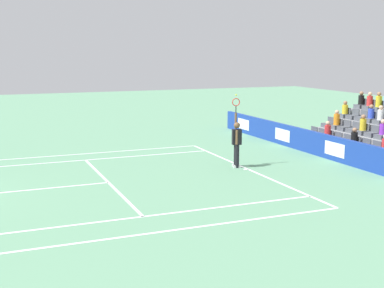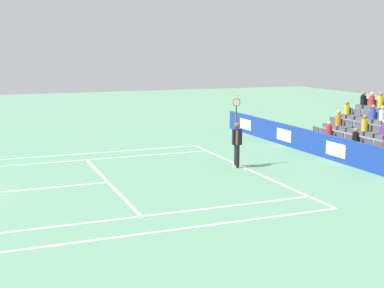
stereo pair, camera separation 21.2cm
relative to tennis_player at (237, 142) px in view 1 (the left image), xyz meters
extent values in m
cube|color=white|center=(-0.56, -0.24, -0.99)|extent=(10.97, 0.10, 0.01)
cube|color=white|center=(-0.56, 5.25, -0.99)|extent=(8.23, 0.10, 0.01)
cube|color=white|center=(-0.56, 8.45, -0.99)|extent=(0.10, 6.40, 0.01)
cube|color=white|center=(3.56, 5.71, -0.99)|extent=(0.10, 11.89, 0.01)
cube|color=white|center=(-4.67, 5.71, -0.99)|extent=(0.10, 11.89, 0.01)
cube|color=white|center=(4.93, 5.71, -0.99)|extent=(0.10, 11.89, 0.01)
cube|color=white|center=(-6.04, 5.71, -0.99)|extent=(0.10, 11.89, 0.01)
cube|color=white|center=(-0.56, -0.14, -0.99)|extent=(0.10, 0.20, 0.01)
cube|color=#193899|center=(-0.56, -4.36, -0.49)|extent=(20.19, 0.20, 1.01)
cube|color=white|center=(-0.56, -4.25, -0.49)|extent=(1.29, 0.01, 0.56)
cube|color=white|center=(3.48, -4.25, -0.49)|extent=(1.29, 0.01, 0.56)
cube|color=white|center=(7.52, -4.25, -0.49)|extent=(1.29, 0.01, 0.56)
cylinder|color=black|center=(-0.12, 0.03, -0.54)|extent=(0.16, 0.16, 0.90)
cylinder|color=black|center=(0.11, -0.03, -0.54)|extent=(0.16, 0.16, 0.90)
cube|color=white|center=(-0.12, 0.03, -0.95)|extent=(0.18, 0.28, 0.08)
cube|color=white|center=(0.11, -0.03, -0.95)|extent=(0.18, 0.28, 0.08)
cube|color=black|center=(-0.01, 0.00, 0.21)|extent=(0.30, 0.40, 0.60)
sphere|color=brown|center=(-0.01, 0.00, 0.67)|extent=(0.24, 0.24, 0.24)
cylinder|color=brown|center=(0.21, -0.05, 0.82)|extent=(0.09, 0.09, 0.62)
cylinder|color=brown|center=(-0.21, 0.10, 0.23)|extent=(0.09, 0.09, 0.56)
cylinder|color=black|center=(0.21, -0.05, 1.27)|extent=(0.04, 0.04, 0.28)
torus|color=red|center=(0.21, -0.05, 1.55)|extent=(0.11, 0.31, 0.31)
sphere|color=#D1E533|center=(0.21, -0.05, 1.83)|extent=(0.07, 0.07, 0.07)
cube|color=gray|center=(-0.56, -5.43, -0.78)|extent=(7.44, 0.95, 0.42)
cube|color=#545960|center=(-2.11, -5.43, -0.47)|extent=(0.48, 0.44, 0.20)
cube|color=#545960|center=(-1.49, -5.43, -0.47)|extent=(0.48, 0.44, 0.20)
cube|color=#545960|center=(-1.49, -5.63, -0.22)|extent=(0.48, 0.04, 0.30)
cube|color=#545960|center=(-0.87, -5.43, -0.47)|extent=(0.48, 0.44, 0.20)
cube|color=#545960|center=(-0.87, -5.63, -0.22)|extent=(0.48, 0.04, 0.30)
cube|color=#545960|center=(-0.25, -5.43, -0.47)|extent=(0.48, 0.44, 0.20)
cube|color=#545960|center=(-0.25, -5.63, -0.22)|extent=(0.48, 0.04, 0.30)
cube|color=#545960|center=(0.37, -5.43, -0.47)|extent=(0.48, 0.44, 0.20)
cube|color=#545960|center=(0.37, -5.63, -0.22)|extent=(0.48, 0.04, 0.30)
cube|color=#545960|center=(0.99, -5.43, -0.47)|extent=(0.48, 0.44, 0.20)
cube|color=#545960|center=(0.99, -5.63, -0.22)|extent=(0.48, 0.04, 0.30)
cube|color=#545960|center=(1.61, -5.43, -0.47)|extent=(0.48, 0.44, 0.20)
cube|color=#545960|center=(1.61, -5.63, -0.22)|extent=(0.48, 0.04, 0.30)
cube|color=#545960|center=(2.23, -5.43, -0.47)|extent=(0.48, 0.44, 0.20)
cube|color=#545960|center=(2.23, -5.63, -0.22)|extent=(0.48, 0.04, 0.30)
cube|color=#545960|center=(2.85, -5.43, -0.47)|extent=(0.48, 0.44, 0.20)
cube|color=#545960|center=(2.85, -5.63, -0.22)|extent=(0.48, 0.04, 0.30)
cube|color=gray|center=(-0.56, -6.38, -0.57)|extent=(7.44, 0.95, 0.84)
cube|color=#545960|center=(-0.87, -6.38, -0.05)|extent=(0.48, 0.44, 0.20)
cube|color=#545960|center=(-0.25, -6.38, -0.05)|extent=(0.48, 0.44, 0.20)
cube|color=#545960|center=(-0.25, -6.58, 0.20)|extent=(0.48, 0.04, 0.30)
cube|color=#545960|center=(0.37, -6.38, -0.05)|extent=(0.48, 0.44, 0.20)
cube|color=#545960|center=(0.37, -6.58, 0.20)|extent=(0.48, 0.04, 0.30)
cube|color=#545960|center=(0.99, -6.38, -0.05)|extent=(0.48, 0.44, 0.20)
cube|color=#545960|center=(0.99, -6.58, 0.20)|extent=(0.48, 0.04, 0.30)
cube|color=#545960|center=(1.61, -6.38, -0.05)|extent=(0.48, 0.44, 0.20)
cube|color=#545960|center=(1.61, -6.58, 0.20)|extent=(0.48, 0.04, 0.30)
cube|color=#545960|center=(2.23, -6.38, -0.05)|extent=(0.48, 0.44, 0.20)
cube|color=#545960|center=(2.23, -6.58, 0.20)|extent=(0.48, 0.04, 0.30)
cube|color=#545960|center=(2.85, -6.38, -0.05)|extent=(0.48, 0.44, 0.20)
cube|color=#545960|center=(2.85, -6.58, 0.20)|extent=(0.48, 0.04, 0.30)
cube|color=#545960|center=(0.37, -7.33, 0.37)|extent=(0.48, 0.44, 0.20)
cube|color=#545960|center=(0.37, -7.53, 0.62)|extent=(0.48, 0.04, 0.30)
cube|color=#545960|center=(0.99, -7.33, 0.37)|extent=(0.48, 0.44, 0.20)
cube|color=#545960|center=(0.99, -7.53, 0.62)|extent=(0.48, 0.04, 0.30)
cube|color=#545960|center=(1.61, -7.33, 0.37)|extent=(0.48, 0.44, 0.20)
cube|color=#545960|center=(1.61, -7.53, 0.62)|extent=(0.48, 0.04, 0.30)
cube|color=#545960|center=(2.23, -7.33, 0.37)|extent=(0.48, 0.44, 0.20)
cube|color=#545960|center=(2.23, -7.53, 0.62)|extent=(0.48, 0.04, 0.30)
cube|color=#545960|center=(2.85, -7.33, 0.37)|extent=(0.48, 0.44, 0.20)
cube|color=#545960|center=(2.85, -7.53, 0.62)|extent=(0.48, 0.04, 0.30)
cube|color=#545960|center=(1.61, -8.28, 0.79)|extent=(0.48, 0.44, 0.20)
cube|color=#545960|center=(1.61, -8.48, 1.04)|extent=(0.48, 0.04, 0.30)
cube|color=#545960|center=(2.23, -8.28, 0.79)|extent=(0.48, 0.44, 0.20)
cube|color=#545960|center=(2.23, -8.48, 1.04)|extent=(0.48, 0.04, 0.30)
cube|color=#545960|center=(2.85, -8.28, 0.79)|extent=(0.48, 0.44, 0.20)
cube|color=#545960|center=(2.85, -8.48, 1.04)|extent=(0.48, 0.04, 0.30)
cylinder|color=yellow|center=(2.85, -7.38, 0.69)|extent=(0.28, 0.28, 0.43)
sphere|color=#9E7251|center=(2.85, -7.38, 1.00)|extent=(0.20, 0.20, 0.20)
cylinder|color=orange|center=(2.23, -6.43, 0.30)|extent=(0.28, 0.28, 0.51)
sphere|color=#D3A884|center=(2.23, -6.43, 0.66)|extent=(0.20, 0.20, 0.20)
cylinder|color=black|center=(2.85, -8.33, 1.12)|extent=(0.28, 0.28, 0.45)
sphere|color=#9E7251|center=(2.85, -8.33, 1.44)|extent=(0.20, 0.20, 0.20)
cylinder|color=black|center=(-0.25, -5.48, -0.13)|extent=(0.28, 0.28, 0.47)
sphere|color=#9E7251|center=(-0.25, -5.48, 0.20)|extent=(0.20, 0.20, 0.20)
cylinder|color=blue|center=(0.99, -7.38, 0.69)|extent=(0.28, 0.28, 0.44)
sphere|color=#9E7251|center=(0.99, -7.38, 1.00)|extent=(0.20, 0.20, 0.20)
cylinder|color=yellow|center=(1.61, -8.33, 1.14)|extent=(0.28, 0.28, 0.51)
sphere|color=#9E7251|center=(1.61, -8.33, 1.50)|extent=(0.20, 0.20, 0.20)
cylinder|color=red|center=(2.23, -8.33, 1.12)|extent=(0.28, 0.28, 0.47)
sphere|color=#D3A884|center=(2.23, -8.33, 1.46)|extent=(0.20, 0.20, 0.20)
cylinder|color=white|center=(0.37, -7.38, 0.69)|extent=(0.28, 0.28, 0.45)
sphere|color=#D3A884|center=(0.37, -7.38, 1.02)|extent=(0.20, 0.20, 0.20)
cylinder|color=yellow|center=(0.37, -6.43, 0.30)|extent=(0.28, 0.28, 0.51)
sphere|color=#9E7251|center=(0.37, -6.43, 0.65)|extent=(0.20, 0.20, 0.20)
cylinder|color=purple|center=(-0.87, -6.43, 0.27)|extent=(0.28, 0.28, 0.44)
sphere|color=#D3A884|center=(-0.87, -6.43, 0.59)|extent=(0.20, 0.20, 0.20)
cylinder|color=red|center=(1.61, -5.48, -0.11)|extent=(0.28, 0.28, 0.53)
sphere|color=#D3A884|center=(1.61, -5.48, 0.26)|extent=(0.20, 0.20, 0.20)
camera|label=1|loc=(-18.17, 9.29, 3.55)|focal=49.45mm
camera|label=2|loc=(-18.25, 9.10, 3.55)|focal=49.45mm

